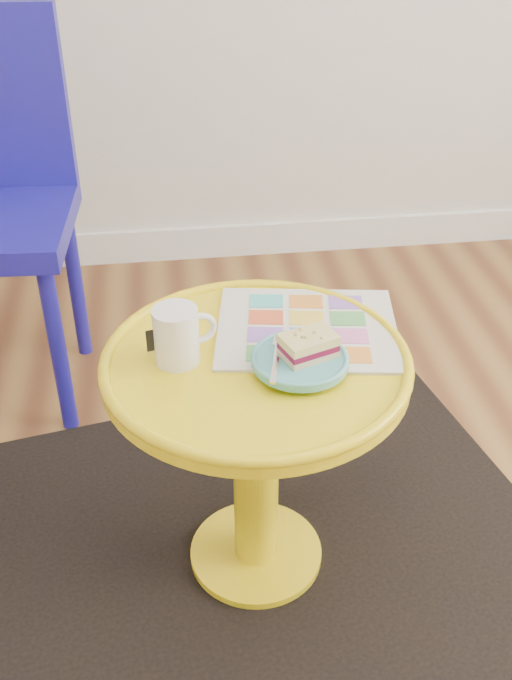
{
  "coord_description": "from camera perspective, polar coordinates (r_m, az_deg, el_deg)",
  "views": [
    {
      "loc": [
        -0.18,
        -0.52,
        1.3
      ],
      "look_at": [
        -0.03,
        0.57,
        0.56
      ],
      "focal_mm": 40.0,
      "sensor_mm": 36.0,
      "label": 1
    }
  ],
  "objects": [
    {
      "name": "cake_slice",
      "position": [
        1.3,
        3.97,
        -0.41
      ],
      "size": [
        0.11,
        0.09,
        0.04
      ],
      "rotation": [
        0.0,
        0.0,
        0.35
      ],
      "color": "#D3BC8C",
      "rests_on": "plate"
    },
    {
      "name": "plate",
      "position": [
        1.31,
        3.32,
        -1.58
      ],
      "size": [
        0.17,
        0.17,
        0.02
      ],
      "color": "#54ABB1",
      "rests_on": "newspaper"
    },
    {
      "name": "mug",
      "position": [
        1.32,
        -5.94,
        0.47
      ],
      "size": [
        0.11,
        0.08,
        0.1
      ],
      "rotation": [
        0.0,
        0.0,
        0.23
      ],
      "color": "white",
      "rests_on": "side_table"
    },
    {
      "name": "rug",
      "position": [
        1.7,
        0.0,
        -15.93
      ],
      "size": [
        1.48,
        1.33,
        0.01
      ],
      "primitive_type": "cube",
      "rotation": [
        0.0,
        0.0,
        0.19
      ],
      "color": "black",
      "rests_on": "ground"
    },
    {
      "name": "side_table",
      "position": [
        1.44,
        -0.0,
        -6.24
      ],
      "size": [
        0.55,
        0.55,
        0.52
      ],
      "color": "yellow",
      "rests_on": "ground"
    },
    {
      "name": "newspaper",
      "position": [
        1.43,
        3.87,
        0.9
      ],
      "size": [
        0.38,
        0.34,
        0.01
      ],
      "primitive_type": "cube",
      "rotation": [
        0.0,
        0.0,
        -0.16
      ],
      "color": "silver",
      "rests_on": "side_table"
    },
    {
      "name": "fork",
      "position": [
        1.31,
        1.56,
        -1.27
      ],
      "size": [
        0.05,
        0.14,
        0.0
      ],
      "rotation": [
        0.0,
        0.0,
        -0.24
      ],
      "color": "silver",
      "rests_on": "plate"
    }
  ]
}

